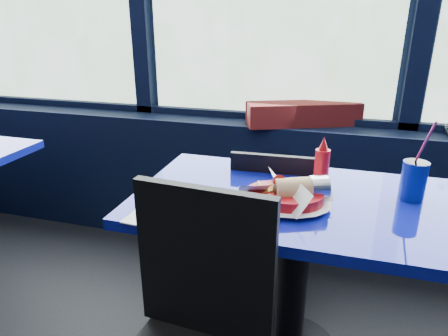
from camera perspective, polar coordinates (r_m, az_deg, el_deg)
window_sill at (r=2.46m, az=5.30°, el=-2.52°), size 5.00×0.26×0.80m
near_table at (r=1.58m, az=10.13°, el=-10.13°), size 1.20×0.70×0.75m
chair_near_back at (r=1.92m, az=7.15°, el=-7.14°), size 0.39×0.39×0.83m
planter_box at (r=2.30m, az=11.27°, el=7.63°), size 0.65×0.39×0.13m
food_basket at (r=1.42m, az=8.95°, el=-3.84°), size 0.29×0.27×0.10m
ketchup_bottle at (r=1.55m, az=13.78°, el=0.23°), size 0.06×0.06×0.21m
soda_cup at (r=1.59m, az=25.46°, el=-1.51°), size 0.09×0.09×0.30m
napkin at (r=1.36m, az=-9.80°, el=-6.66°), size 0.18×0.18×0.00m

